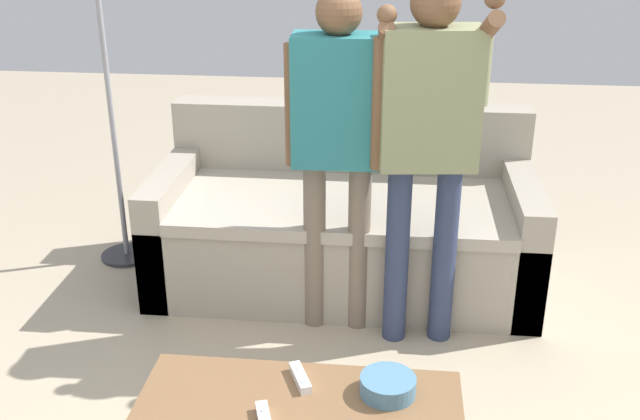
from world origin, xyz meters
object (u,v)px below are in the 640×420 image
Objects in this scene: snack_bowl at (388,386)px; player_right at (429,126)px; player_center at (338,127)px; game_remote_wand_far at (300,378)px; game_remote_wand_near at (264,420)px; couch at (344,224)px.

snack_bowl is 1.15m from player_right.
snack_bowl is 0.12× the size of player_center.
player_right reaches higher than game_remote_wand_far.
player_right reaches higher than game_remote_wand_near.
couch is 10.70× the size of snack_bowl.
player_center is at bearing -90.06° from couch.
player_right is (0.12, 1.00, 0.54)m from snack_bowl.
couch is 1.75m from game_remote_wand_near.
snack_bowl is (0.25, -1.55, 0.16)m from couch.
player_center reaches higher than game_remote_wand_near.
couch reaches higher than game_remote_wand_near.
couch is 12.57× the size of game_remote_wand_far.
snack_bowl is 1.17× the size of game_remote_wand_far.
couch is 1.53m from game_remote_wand_far.
player_right is 10.53× the size of game_remote_wand_far.
game_remote_wand_near is at bearing -109.73° from game_remote_wand_far.
game_remote_wand_far is (0.08, 0.22, 0.00)m from game_remote_wand_near.
game_remote_wand_near is at bearing -152.49° from snack_bowl.
player_center is at bearing 88.34° from game_remote_wand_far.
player_right is 1.40m from game_remote_wand_near.
player_center is 9.83× the size of game_remote_wand_near.
player_center is 10.16× the size of game_remote_wand_far.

